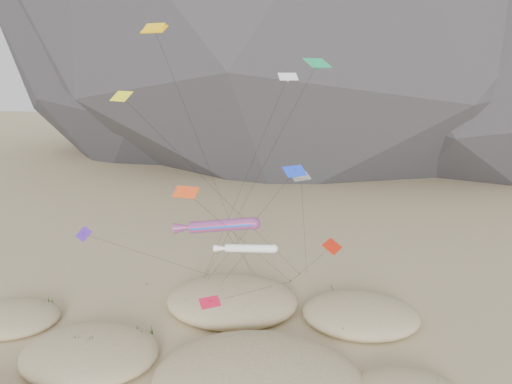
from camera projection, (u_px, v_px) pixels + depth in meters
The scene contains 8 objects.
dunes at pixel (200, 369), 43.04m from camera, with size 49.21×37.45×3.82m.
dune_grass at pixel (195, 371), 42.52m from camera, with size 41.64×26.98×1.56m.
kite_stakes at pixel (253, 283), 61.78m from camera, with size 22.85×6.81×0.30m.
rainbow_tube_kite at pixel (219, 226), 50.02m from camera, with size 8.89×10.87×11.62m.
white_tube_kite at pixel (247, 248), 47.38m from camera, with size 8.43×10.44×9.96m.
orange_parafoil at pixel (156, 33), 46.51m from camera, with size 9.23×11.46×30.07m.
multi_parafoil at pixel (301, 178), 49.09m from camera, with size 2.00×14.11×16.05m.
delta_kites at pixel (231, 171), 45.98m from camera, with size 25.31×23.79×26.83m.
Camera 1 is at (9.02, -33.19, 26.08)m, focal length 35.00 mm.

